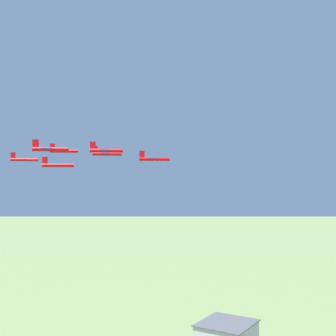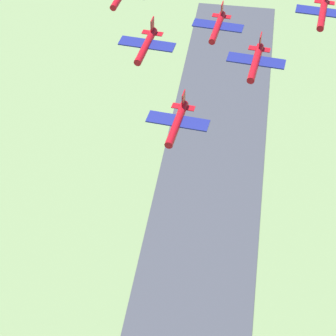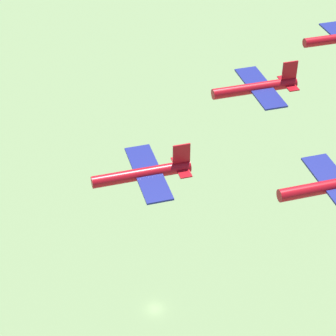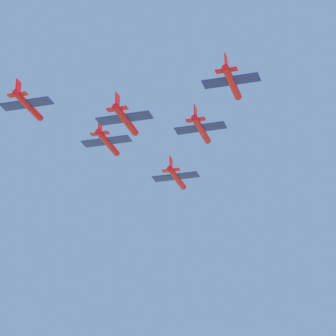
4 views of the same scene
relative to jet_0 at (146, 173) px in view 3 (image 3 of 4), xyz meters
name	(u,v)px [view 3 (image 3 of 4)]	position (x,y,z in m)	size (l,w,h in m)	color
ground_plane	(155,309)	(25.38, -58.41, -92.89)	(3000.00, 3000.00, 0.00)	#6B7F4C
jet_0	(146,173)	(0.00, 0.00, 0.00)	(8.68, 8.55, 3.20)	#B20C14
jet_1	(334,185)	(-16.98, -2.35, 1.94)	(8.68, 8.55, 3.20)	#B20C14
jet_2	(258,87)	(-6.20, -15.98, 2.10)	(8.68, 8.55, 3.20)	#B20C14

